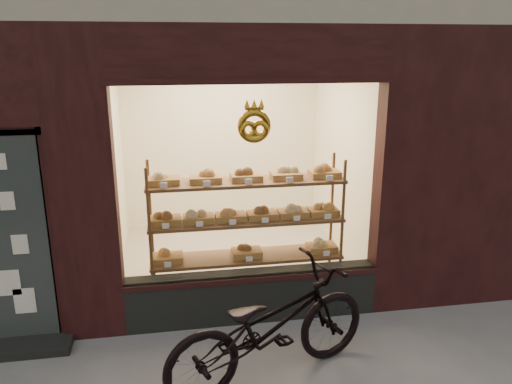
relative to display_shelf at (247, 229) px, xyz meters
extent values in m
cube|color=black|center=(0.00, -0.42, -0.62)|extent=(2.70, 0.25, 0.55)
cube|color=#303636|center=(-2.45, -0.49, 0.20)|extent=(0.90, 0.04, 2.15)
cube|color=black|center=(-2.45, -0.65, -0.86)|extent=(1.15, 0.35, 0.08)
torus|color=#C68A22|center=(0.00, -0.53, 1.25)|extent=(0.33, 0.07, 0.33)
cube|color=brown|center=(0.00, 0.00, -0.85)|extent=(2.20, 0.45, 0.04)
cube|color=brown|center=(0.00, 0.00, -0.35)|extent=(2.20, 0.45, 0.03)
cube|color=brown|center=(0.00, 0.00, 0.10)|extent=(2.20, 0.45, 0.04)
cube|color=brown|center=(0.00, 0.00, 0.55)|extent=(2.20, 0.45, 0.04)
cylinder|color=brown|center=(-1.07, -0.19, -0.05)|extent=(0.04, 0.04, 1.70)
cylinder|color=brown|center=(1.07, -0.19, -0.05)|extent=(0.04, 0.04, 1.70)
cylinder|color=brown|center=(-1.07, 0.20, -0.05)|extent=(0.04, 0.04, 1.70)
cylinder|color=brown|center=(1.07, 0.20, -0.05)|extent=(0.04, 0.04, 1.70)
cube|color=olive|center=(-0.90, 0.00, -0.30)|extent=(0.34, 0.24, 0.07)
sphere|color=#C48A3B|center=(-0.90, 0.00, -0.21)|extent=(0.11, 0.11, 0.11)
cube|color=white|center=(-0.90, -0.18, -0.30)|extent=(0.07, 0.01, 0.05)
cube|color=olive|center=(0.00, 0.00, -0.30)|extent=(0.34, 0.24, 0.07)
sphere|color=#542D1D|center=(0.00, 0.00, -0.21)|extent=(0.11, 0.11, 0.11)
cube|color=white|center=(0.00, -0.18, -0.30)|extent=(0.07, 0.01, 0.05)
cube|color=olive|center=(0.90, 0.00, -0.30)|extent=(0.34, 0.24, 0.07)
sphere|color=tan|center=(0.90, 0.00, -0.21)|extent=(0.11, 0.11, 0.11)
cube|color=white|center=(0.90, -0.18, -0.30)|extent=(0.08, 0.01, 0.05)
cube|color=olive|center=(-0.90, 0.00, 0.15)|extent=(0.34, 0.24, 0.07)
sphere|color=#542D1D|center=(-0.90, 0.00, 0.24)|extent=(0.11, 0.11, 0.11)
cube|color=white|center=(-0.90, -0.18, 0.15)|extent=(0.07, 0.01, 0.06)
cube|color=olive|center=(-0.54, 0.00, 0.15)|extent=(0.34, 0.24, 0.07)
sphere|color=tan|center=(-0.54, 0.00, 0.24)|extent=(0.11, 0.11, 0.11)
cube|color=white|center=(-0.54, -0.18, 0.15)|extent=(0.08, 0.01, 0.06)
cube|color=olive|center=(-0.18, 0.00, 0.15)|extent=(0.34, 0.24, 0.07)
sphere|color=#C48A3B|center=(-0.18, 0.00, 0.24)|extent=(0.11, 0.11, 0.11)
cube|color=white|center=(-0.18, -0.18, 0.15)|extent=(0.07, 0.01, 0.06)
cube|color=olive|center=(0.18, 0.00, 0.15)|extent=(0.34, 0.24, 0.07)
sphere|color=#542D1D|center=(0.18, 0.00, 0.24)|extent=(0.11, 0.11, 0.11)
cube|color=white|center=(0.18, -0.18, 0.15)|extent=(0.07, 0.01, 0.06)
cube|color=olive|center=(0.54, 0.00, 0.15)|extent=(0.34, 0.24, 0.07)
sphere|color=tan|center=(0.54, 0.00, 0.24)|extent=(0.11, 0.11, 0.11)
cube|color=white|center=(0.54, -0.18, 0.15)|extent=(0.08, 0.01, 0.06)
cube|color=olive|center=(0.90, 0.00, 0.15)|extent=(0.34, 0.24, 0.07)
sphere|color=#C48A3B|center=(0.90, 0.00, 0.24)|extent=(0.11, 0.11, 0.11)
cube|color=white|center=(0.90, -0.18, 0.15)|extent=(0.08, 0.01, 0.06)
cube|color=olive|center=(-0.90, 0.00, 0.60)|extent=(0.34, 0.24, 0.07)
sphere|color=tan|center=(-0.90, 0.00, 0.69)|extent=(0.11, 0.11, 0.11)
cube|color=white|center=(-0.90, -0.18, 0.60)|extent=(0.07, 0.01, 0.06)
cube|color=olive|center=(-0.45, 0.00, 0.60)|extent=(0.34, 0.24, 0.07)
sphere|color=#C48A3B|center=(-0.45, 0.00, 0.69)|extent=(0.11, 0.11, 0.11)
cube|color=white|center=(-0.45, -0.18, 0.60)|extent=(0.07, 0.01, 0.06)
cube|color=olive|center=(0.00, 0.00, 0.60)|extent=(0.34, 0.24, 0.07)
sphere|color=#542D1D|center=(0.00, 0.00, 0.69)|extent=(0.11, 0.11, 0.11)
cube|color=white|center=(0.00, -0.18, 0.60)|extent=(0.07, 0.01, 0.06)
cube|color=olive|center=(0.45, 0.00, 0.60)|extent=(0.34, 0.24, 0.07)
sphere|color=tan|center=(0.45, 0.00, 0.69)|extent=(0.11, 0.11, 0.11)
cube|color=white|center=(0.45, -0.18, 0.60)|extent=(0.07, 0.01, 0.06)
cube|color=olive|center=(0.90, 0.00, 0.60)|extent=(0.34, 0.24, 0.07)
sphere|color=#C48A3B|center=(0.90, 0.00, 0.69)|extent=(0.11, 0.11, 0.11)
cube|color=white|center=(0.90, -0.18, 0.60)|extent=(0.08, 0.01, 0.06)
imported|color=black|center=(-0.02, -1.47, -0.37)|extent=(2.13, 1.32, 1.05)
camera|label=1|loc=(-0.80, -5.27, 2.00)|focal=35.00mm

